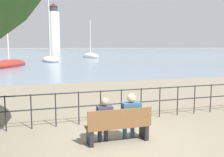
{
  "coord_description": "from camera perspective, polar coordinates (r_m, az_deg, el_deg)",
  "views": [
    {
      "loc": [
        -2.01,
        -5.85,
        2.43
      ],
      "look_at": [
        0.0,
        0.5,
        1.58
      ],
      "focal_mm": 40.0,
      "sensor_mm": 36.0,
      "label": 1
    }
  ],
  "objects": [
    {
      "name": "ground_plane",
      "position": [
        6.65,
        1.34,
        -14.16
      ],
      "size": [
        1000.0,
        1000.0,
        0.0
      ],
      "primitive_type": "plane",
      "color": "#7A705B"
    },
    {
      "name": "harbor_water",
      "position": [
        166.61,
        -16.99,
        6.13
      ],
      "size": [
        600.0,
        300.0,
        0.01
      ],
      "color": "slate",
      "rests_on": "ground_plane"
    },
    {
      "name": "park_bench",
      "position": [
        6.45,
        1.53,
        -10.82
      ],
      "size": [
        1.67,
        0.45,
        0.9
      ],
      "color": "brown",
      "rests_on": "ground_plane"
    },
    {
      "name": "seated_person_left",
      "position": [
        6.35,
        -1.77,
        -9.0
      ],
      "size": [
        0.38,
        0.35,
        1.18
      ],
      "color": "#2D3347",
      "rests_on": "ground_plane"
    },
    {
      "name": "seated_person_right",
      "position": [
        6.56,
        4.31,
        -8.19
      ],
      "size": [
        0.49,
        0.35,
        1.24
      ],
      "color": "navy",
      "rests_on": "ground_plane"
    },
    {
      "name": "promenade_railing",
      "position": [
        8.02,
        -2.63,
        -5.25
      ],
      "size": [
        12.75,
        0.04,
        1.05
      ],
      "color": "black",
      "rests_on": "ground_plane"
    },
    {
      "name": "sailboat_0",
      "position": [
        54.89,
        -4.94,
        5.08
      ],
      "size": [
        3.49,
        6.4,
        8.63
      ],
      "rotation": [
        0.0,
        0.0,
        0.31
      ],
      "color": "white",
      "rests_on": "ground_plane"
    },
    {
      "name": "sailboat_2",
      "position": [
        33.36,
        -22.47,
        3.02
      ],
      "size": [
        5.27,
        8.5,
        8.83
      ],
      "rotation": [
        0.0,
        0.0,
        -0.37
      ],
      "color": "maroon",
      "rests_on": "ground_plane"
    },
    {
      "name": "sailboat_3",
      "position": [
        43.0,
        -13.9,
        4.25
      ],
      "size": [
        3.01,
        7.22,
        12.85
      ],
      "rotation": [
        0.0,
        0.0,
        0.06
      ],
      "color": "silver",
      "rests_on": "ground_plane"
    },
    {
      "name": "harbor_lighthouse",
      "position": [
        134.86,
        -13.09,
        10.94
      ],
      "size": [
        5.77,
        5.77,
        24.67
      ],
      "color": "beige",
      "rests_on": "ground_plane"
    }
  ]
}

